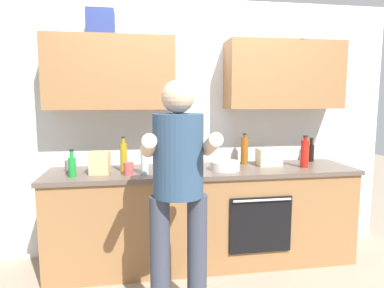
{
  "coord_description": "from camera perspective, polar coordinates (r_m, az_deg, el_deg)",
  "views": [
    {
      "loc": [
        -0.61,
        -3.06,
        1.55
      ],
      "look_at": [
        -0.13,
        -0.1,
        1.15
      ],
      "focal_mm": 32.1,
      "sensor_mm": 36.0,
      "label": 1
    }
  ],
  "objects": [
    {
      "name": "back_wall_unit",
      "position": [
        3.39,
        1.14,
        6.69
      ],
      "size": [
        4.0,
        0.39,
        2.5
      ],
      "color": "silver",
      "rests_on": "ground"
    },
    {
      "name": "cup_stoneware",
      "position": [
        3.25,
        -19.73,
        -3.46
      ],
      "size": [
        0.08,
        0.08,
        0.1
      ],
      "primitive_type": "cylinder",
      "color": "slate",
      "rests_on": "counter"
    },
    {
      "name": "bottle_water",
      "position": [
        2.97,
        -7.9,
        -2.66
      ],
      "size": [
        0.07,
        0.07,
        0.29
      ],
      "color": "silver",
      "rests_on": "counter"
    },
    {
      "name": "cup_ceramic",
      "position": [
        2.98,
        -10.5,
        -4.04
      ],
      "size": [
        0.08,
        0.08,
        0.11
      ],
      "primitive_type": "cylinder",
      "color": "#BF4C47",
      "rests_on": "counter"
    },
    {
      "name": "knife_block",
      "position": [
        3.18,
        -0.66,
        -2.18
      ],
      "size": [
        0.1,
        0.14,
        0.28
      ],
      "color": "brown",
      "rests_on": "counter"
    },
    {
      "name": "bottle_soda",
      "position": [
        3.02,
        -19.3,
        -3.5
      ],
      "size": [
        0.06,
        0.06,
        0.23
      ],
      "color": "#198C33",
      "rests_on": "counter"
    },
    {
      "name": "bottle_syrup",
      "position": [
        3.45,
        8.7,
        -1.07
      ],
      "size": [
        0.07,
        0.07,
        0.31
      ],
      "color": "#8C4C14",
      "rests_on": "counter"
    },
    {
      "name": "grocery_bag_bread",
      "position": [
        3.09,
        -15.06,
        -3.02
      ],
      "size": [
        0.18,
        0.19,
        0.19
      ],
      "primitive_type": "cube",
      "rotation": [
        0.0,
        0.0,
        -0.08
      ],
      "color": "tan",
      "rests_on": "counter"
    },
    {
      "name": "counter",
      "position": [
        3.3,
        1.98,
        -11.82
      ],
      "size": [
        2.84,
        0.67,
        0.9
      ],
      "color": "olive",
      "rests_on": "ground"
    },
    {
      "name": "bottle_hotsauce",
      "position": [
        3.41,
        18.23,
        -1.48
      ],
      "size": [
        0.08,
        0.08,
        0.31
      ],
      "color": "red",
      "rests_on": "counter"
    },
    {
      "name": "mixing_bowl",
      "position": [
        3.15,
        5.5,
        -3.6
      ],
      "size": [
        0.27,
        0.27,
        0.08
      ],
      "primitive_type": "cylinder",
      "color": "silver",
      "rests_on": "counter"
    },
    {
      "name": "person_standing",
      "position": [
        2.33,
        -2.27,
        -6.28
      ],
      "size": [
        0.49,
        0.45,
        1.67
      ],
      "color": "#383D4C",
      "rests_on": "ground"
    },
    {
      "name": "bottle_soy",
      "position": [
        3.76,
        19.17,
        -1.24
      ],
      "size": [
        0.06,
        0.06,
        0.25
      ],
      "color": "black",
      "rests_on": "counter"
    },
    {
      "name": "ground_plane",
      "position": [
        3.48,
        1.91,
        -18.84
      ],
      "size": [
        12.0,
        12.0,
        0.0
      ],
      "primitive_type": "plane",
      "color": "gray"
    },
    {
      "name": "grocery_bag_rice",
      "position": [
        3.43,
        12.66,
        -2.14
      ],
      "size": [
        0.23,
        0.18,
        0.16
      ],
      "primitive_type": "cube",
      "rotation": [
        0.0,
        0.0,
        -0.03
      ],
      "color": "beige",
      "rests_on": "counter"
    },
    {
      "name": "bottle_oil",
      "position": [
        3.12,
        -11.29,
        -2.06
      ],
      "size": [
        0.06,
        0.06,
        0.31
      ],
      "color": "olive",
      "rests_on": "counter"
    }
  ]
}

